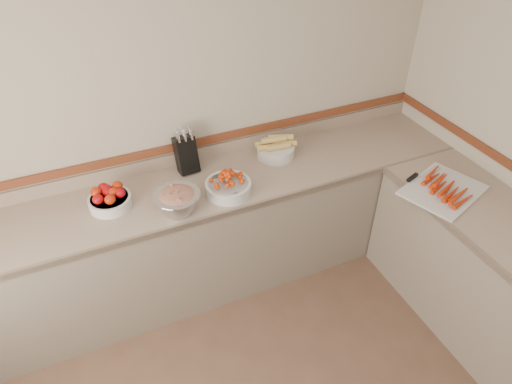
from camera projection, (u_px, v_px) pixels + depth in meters
name	position (u px, v px, depth m)	size (l,w,h in m)	color
back_wall	(169.00, 115.00, 3.05)	(4.00, 4.00, 0.00)	#AEA38F
counter_back	(194.00, 238.00, 3.33)	(4.00, 0.65, 1.08)	gray
knife_block	(186.00, 154.00, 3.16)	(0.15, 0.18, 0.34)	black
tomato_bowl	(109.00, 198.00, 2.89)	(0.27, 0.27, 0.13)	silver
cherry_tomato_bowl	(228.00, 185.00, 3.00)	(0.31, 0.31, 0.17)	silver
corn_bowl	(276.00, 149.00, 3.35)	(0.31, 0.28, 0.16)	silver
rhubarb_bowl	(177.00, 201.00, 2.83)	(0.30, 0.30, 0.17)	#B2B2BA
cutting_board	(444.00, 189.00, 3.03)	(0.62, 0.55, 0.07)	beige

